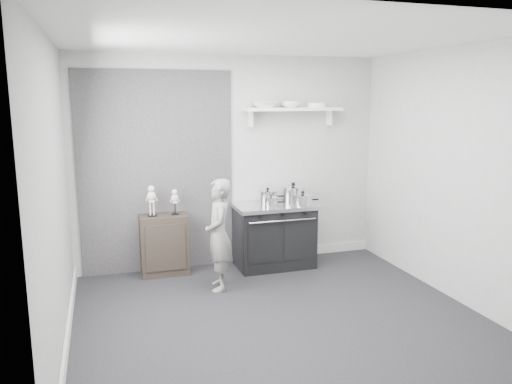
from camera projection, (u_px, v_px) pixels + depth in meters
ground at (277, 317)px, 5.01m from camera, size 4.00×4.00×0.00m
room_shell at (265, 153)px, 4.82m from camera, size 4.02×3.62×2.71m
wall_shelf at (293, 110)px, 6.44m from camera, size 1.30×0.26×0.24m
stove at (274, 235)px, 6.46m from camera, size 1.03×0.64×0.83m
side_cabinet at (164, 245)px, 6.18m from camera, size 0.58×0.34×0.75m
child at (219, 235)px, 5.64m from camera, size 0.37×0.51×1.28m
pot_back_left at (268, 196)px, 6.47m from camera, size 0.32×0.23×0.20m
pot_back_right at (293, 194)px, 6.53m from camera, size 0.39×0.31×0.25m
pot_front_right at (303, 200)px, 6.29m from camera, size 0.34×0.26×0.19m
pot_front_center at (271, 202)px, 6.18m from camera, size 0.25×0.17×0.16m
skeleton_full at (152, 198)px, 6.03m from camera, size 0.12×0.08×0.44m
skeleton_torso at (175, 200)px, 6.12m from camera, size 0.10×0.06×0.36m
bowl_large at (265, 105)px, 6.31m from camera, size 0.33×0.33×0.08m
bowl_small at (291, 104)px, 6.41m from camera, size 0.25×0.25×0.08m
plate_stack at (317, 105)px, 6.52m from camera, size 0.25×0.25×0.06m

